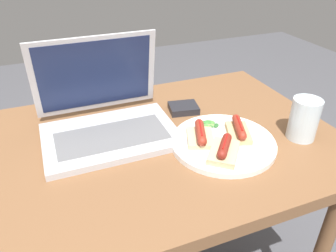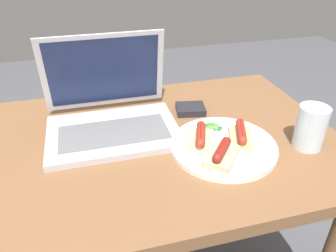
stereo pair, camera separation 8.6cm
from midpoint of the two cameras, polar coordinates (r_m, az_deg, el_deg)
The scene contains 9 objects.
desk at distance 0.96m, azimuth -0.76°, elevation -6.55°, with size 1.08×0.71×0.73m.
laptop at distance 0.96m, azimuth -7.44°, elevation 2.02°, with size 0.37×0.30×0.26m.
plate at distance 0.89m, azimuth 12.40°, elevation -3.47°, with size 0.28×0.28×0.02m.
sausage_toast_left at distance 0.88m, azimuth 8.50°, elevation -1.97°, with size 0.10×0.12×0.04m.
sausage_toast_middle at distance 0.91m, azimuth 15.23°, elevation -1.53°, with size 0.09×0.12×0.04m.
sausage_toast_right at distance 0.83m, azimuth 12.28°, elevation -4.83°, with size 0.12×0.13×0.04m.
salad_pile at distance 0.95m, azimuth 10.22°, elevation -0.23°, with size 0.07×0.06×0.01m.
drinking_glass at distance 0.96m, azimuth 26.01°, elevation -0.28°, with size 0.08×0.08×0.12m.
external_drive at distance 1.06m, azimuth 6.28°, elevation 2.88°, with size 0.10×0.09×0.02m.
Camera 2 is at (-0.15, -0.75, 1.24)m, focal length 35.00 mm.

